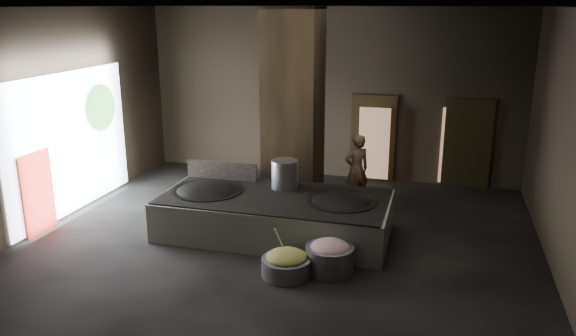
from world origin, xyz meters
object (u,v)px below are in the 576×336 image
(wok_left, at_px, (208,194))
(cook, at_px, (357,170))
(meat_basin, at_px, (330,259))
(veg_basin, at_px, (286,267))
(stock_pot, at_px, (285,174))
(hearth_platform, at_px, (275,216))
(wok_right, at_px, (341,205))

(wok_left, height_order, cook, cook)
(cook, height_order, meat_basin, cook)
(veg_basin, distance_m, meat_basin, 0.78)
(cook, relative_size, meat_basin, 1.96)
(veg_basin, bearing_deg, stock_pot, 106.72)
(veg_basin, height_order, meat_basin, meat_basin)
(hearth_platform, height_order, stock_pot, stock_pot)
(wok_left, relative_size, wok_right, 1.07)
(wok_right, distance_m, cook, 2.21)
(meat_basin, bearing_deg, stock_pot, 125.89)
(cook, bearing_deg, hearth_platform, 23.59)
(wok_left, height_order, veg_basin, wok_left)
(wok_left, xyz_separation_m, meat_basin, (2.87, -1.29, -0.51))
(hearth_platform, xyz_separation_m, meat_basin, (1.42, -1.34, -0.16))
(wok_left, bearing_deg, meat_basin, -24.24)
(wok_right, height_order, veg_basin, wok_right)
(veg_basin, bearing_deg, wok_right, 70.33)
(hearth_platform, height_order, wok_right, wok_right)
(wok_right, relative_size, veg_basin, 1.55)
(stock_pot, xyz_separation_m, meat_basin, (1.37, -1.89, -0.89))
(stock_pot, bearing_deg, cook, 53.68)
(hearth_platform, xyz_separation_m, cook, (1.31, 2.26, 0.44))
(hearth_platform, relative_size, meat_basin, 5.36)
(cook, distance_m, meat_basin, 3.65)
(wok_left, distance_m, meat_basin, 3.19)
(hearth_platform, xyz_separation_m, wok_right, (1.35, 0.05, 0.35))
(wok_left, bearing_deg, stock_pot, 21.80)
(wok_right, xyz_separation_m, veg_basin, (-0.62, -1.75, -0.59))
(stock_pot, bearing_deg, wok_left, -158.20)
(wok_right, bearing_deg, hearth_platform, -177.88)
(hearth_platform, bearing_deg, cook, 59.29)
(wok_right, distance_m, meat_basin, 1.49)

